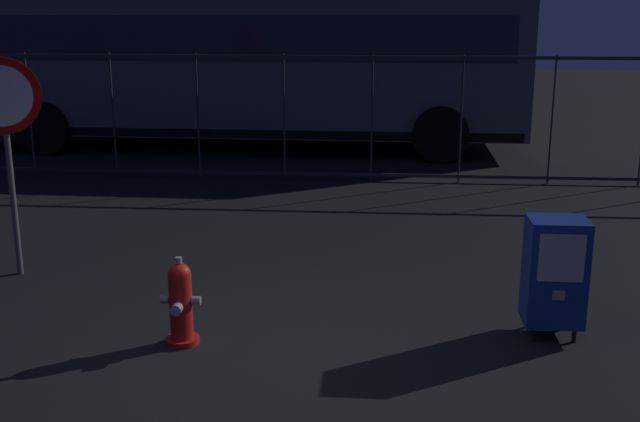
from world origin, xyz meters
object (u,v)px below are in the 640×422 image
object	(u,v)px
bus_near	(248,59)
stop_sign	(4,121)
bus_far	(227,49)
fire_hydrant	(181,303)
newspaper_box_primary	(555,271)

from	to	relation	value
bus_near	stop_sign	bearing A→B (deg)	-97.21
stop_sign	bus_far	world-z (taller)	bus_far
fire_hydrant	stop_sign	xyz separation A→B (m)	(-2.12, 1.56, 1.25)
newspaper_box_primary	bus_far	bearing A→B (deg)	112.46
fire_hydrant	bus_far	size ratio (longest dim) A/B	0.07
bus_far	stop_sign	bearing A→B (deg)	-86.86
newspaper_box_primary	bus_near	xyz separation A→B (m)	(-4.06, 8.92, 1.14)
bus_near	bus_far	bearing A→B (deg)	108.30
fire_hydrant	newspaper_box_primary	xyz separation A→B (m)	(3.07, 0.41, 0.22)
newspaper_box_primary	stop_sign	world-z (taller)	stop_sign
stop_sign	bus_far	bearing A→B (deg)	89.93
newspaper_box_primary	bus_far	size ratio (longest dim) A/B	0.10
stop_sign	bus_near	bearing A→B (deg)	81.74
newspaper_box_primary	bus_near	distance (m)	9.87
fire_hydrant	bus_near	size ratio (longest dim) A/B	0.07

